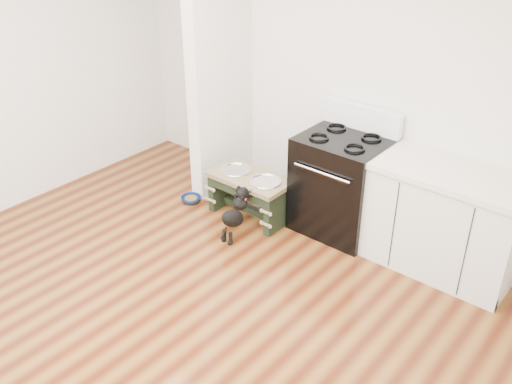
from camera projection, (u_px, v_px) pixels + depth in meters
name	position (u px, v px, depth m)	size (l,w,h in m)	color
ground	(147.00, 340.00, 4.12)	(5.00, 5.00, 0.00)	#461B0C
room_shell	(121.00, 133.00, 3.33)	(5.00, 5.00, 5.00)	silver
partition_wall	(220.00, 61.00, 5.52)	(0.15, 0.80, 2.70)	silver
oven_range	(342.00, 183.00, 5.20)	(0.76, 0.69, 1.14)	black
cabinet_run	(444.00, 221.00, 4.68)	(1.24, 0.64, 0.91)	silver
dog_feeder	(250.00, 188.00, 5.46)	(0.80, 0.43, 0.45)	black
puppy	(236.00, 212.00, 5.15)	(0.14, 0.41, 0.49)	black
floor_bowl	(191.00, 199.00, 5.82)	(0.26, 0.26, 0.06)	navy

